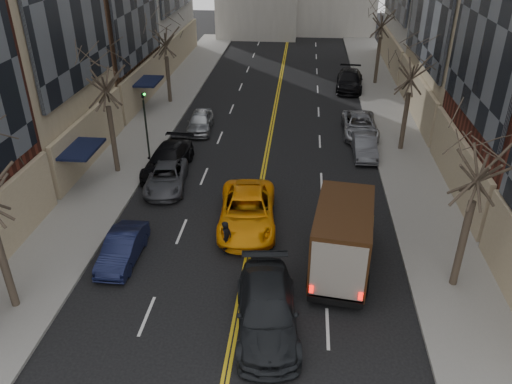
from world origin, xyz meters
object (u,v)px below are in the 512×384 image
at_px(taxi, 247,211).
at_px(pedestrian, 227,238).
at_px(ups_truck, 343,236).
at_px(observer_sedan, 267,310).

bearing_deg(taxi, pedestrian, -109.76).
xyz_separation_m(ups_truck, taxi, (-4.46, 3.01, -0.84)).
height_order(ups_truck, pedestrian, ups_truck).
distance_m(ups_truck, observer_sedan, 5.03).
bearing_deg(pedestrian, taxi, -0.92).
relative_size(observer_sedan, taxi, 0.98).
relative_size(ups_truck, taxi, 1.06).
relative_size(observer_sedan, pedestrian, 3.44).
bearing_deg(pedestrian, ups_truck, -81.82).
bearing_deg(pedestrian, observer_sedan, -139.91).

